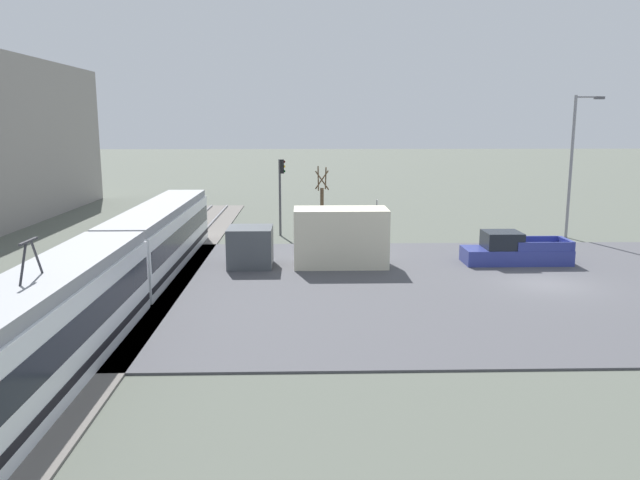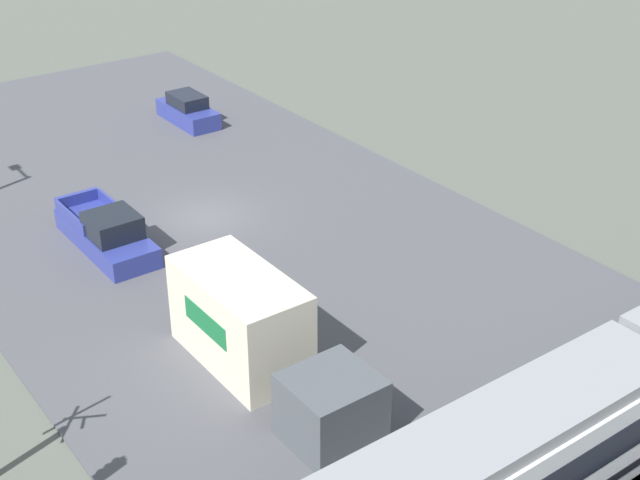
# 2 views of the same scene
# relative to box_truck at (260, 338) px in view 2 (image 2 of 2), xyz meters

# --- Properties ---
(ground_plane) EXTENTS (320.00, 320.00, 0.00)m
(ground_plane) POSITION_rel_box_truck_xyz_m (-4.18, -10.86, -1.52)
(ground_plane) COLOR #565B51
(road_surface) EXTENTS (20.83, 46.70, 0.08)m
(road_surface) POSITION_rel_box_truck_xyz_m (-4.18, -10.86, -1.48)
(road_surface) COLOR #4C4C51
(road_surface) RESTS_ON ground
(rail_bed) EXTENTS (58.98, 4.40, 0.22)m
(rail_bed) POSITION_rel_box_truck_xyz_m (-4.18, 8.57, -1.47)
(rail_bed) COLOR slate
(rail_bed) RESTS_ON ground
(box_truck) EXTENTS (2.51, 8.53, 3.12)m
(box_truck) POSITION_rel_box_truck_xyz_m (0.00, 0.00, 0.00)
(box_truck) COLOR #4C5156
(box_truck) RESTS_ON ground
(pickup_truck) EXTENTS (2.03, 5.76, 1.76)m
(pickup_truck) POSITION_rel_box_truck_xyz_m (0.33, -10.74, -0.77)
(pickup_truck) COLOR navy
(pickup_truck) RESTS_ON ground
(sedan_car_0) EXTENTS (1.70, 4.21, 1.58)m
(sedan_car_0) POSITION_rel_box_truck_xyz_m (-9.17, -21.42, -0.79)
(sedan_car_0) COLOR navy
(sedan_car_0) RESTS_ON ground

